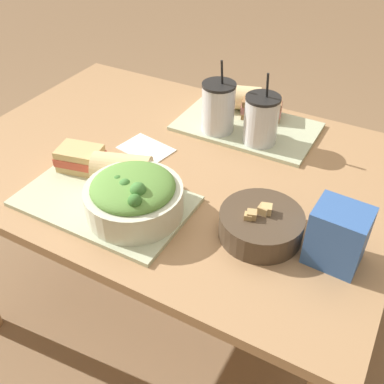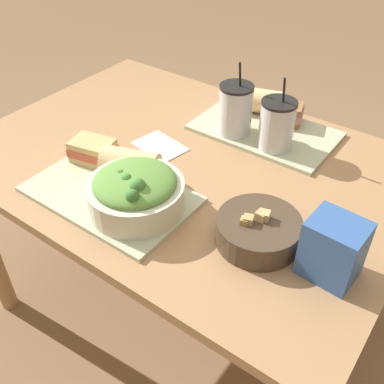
% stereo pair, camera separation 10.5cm
% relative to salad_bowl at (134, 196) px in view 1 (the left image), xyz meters
% --- Properties ---
extents(ground_plane, '(12.00, 12.00, 0.00)m').
position_rel_salad_bowl_xyz_m(ground_plane, '(-0.04, 0.26, -0.78)').
color(ground_plane, '#846647').
extents(dining_table, '(1.28, 0.90, 0.71)m').
position_rel_salad_bowl_xyz_m(dining_table, '(-0.04, 0.26, -0.16)').
color(dining_table, '#A37A51').
rests_on(dining_table, ground_plane).
extents(tray_near, '(0.44, 0.27, 0.01)m').
position_rel_salad_bowl_xyz_m(tray_near, '(-0.10, 0.00, -0.06)').
color(tray_near, '#B2BC99').
rests_on(tray_near, dining_table).
extents(tray_far, '(0.44, 0.27, 0.01)m').
position_rel_salad_bowl_xyz_m(tray_far, '(0.07, 0.53, -0.06)').
color(tray_far, '#B2BC99').
rests_on(tray_far, dining_table).
extents(salad_bowl, '(0.24, 0.24, 0.12)m').
position_rel_salad_bowl_xyz_m(salad_bowl, '(0.00, 0.00, 0.00)').
color(salad_bowl, beige).
rests_on(salad_bowl, tray_near).
extents(soup_bowl, '(0.20, 0.20, 0.08)m').
position_rel_salad_bowl_xyz_m(soup_bowl, '(0.30, 0.09, -0.03)').
color(soup_bowl, '#473828').
rests_on(soup_bowl, dining_table).
extents(sandwich_near, '(0.14, 0.11, 0.06)m').
position_rel_salad_bowl_xyz_m(sandwich_near, '(-0.24, 0.08, -0.02)').
color(sandwich_near, tan).
rests_on(sandwich_near, tray_near).
extents(baguette_near, '(0.17, 0.13, 0.08)m').
position_rel_salad_bowl_xyz_m(baguette_near, '(-0.10, 0.09, -0.01)').
color(baguette_near, '#DBBC84').
rests_on(baguette_near, tray_near).
extents(sandwich_far, '(0.15, 0.11, 0.06)m').
position_rel_salad_bowl_xyz_m(sandwich_far, '(0.09, 0.60, -0.02)').
color(sandwich_far, olive).
rests_on(sandwich_far, tray_far).
extents(baguette_far, '(0.17, 0.12, 0.08)m').
position_rel_salad_bowl_xyz_m(baguette_far, '(0.00, 0.61, -0.01)').
color(baguette_far, '#DBBC84').
rests_on(baguette_far, tray_far).
extents(drink_cup_dark, '(0.10, 0.10, 0.23)m').
position_rel_salad_bowl_xyz_m(drink_cup_dark, '(0.00, 0.45, 0.02)').
color(drink_cup_dark, silver).
rests_on(drink_cup_dark, tray_far).
extents(drink_cup_red, '(0.10, 0.10, 0.22)m').
position_rel_salad_bowl_xyz_m(drink_cup_red, '(0.14, 0.45, 0.02)').
color(drink_cup_red, silver).
rests_on(drink_cup_red, tray_far).
extents(chip_bag, '(0.12, 0.10, 0.14)m').
position_rel_salad_bowl_xyz_m(chip_bag, '(0.47, 0.09, 0.01)').
color(chip_bag, '#335BA3').
rests_on(chip_bag, dining_table).
extents(napkin_folded, '(0.17, 0.13, 0.00)m').
position_rel_salad_bowl_xyz_m(napkin_folded, '(-0.14, 0.26, -0.06)').
color(napkin_folded, white).
rests_on(napkin_folded, dining_table).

